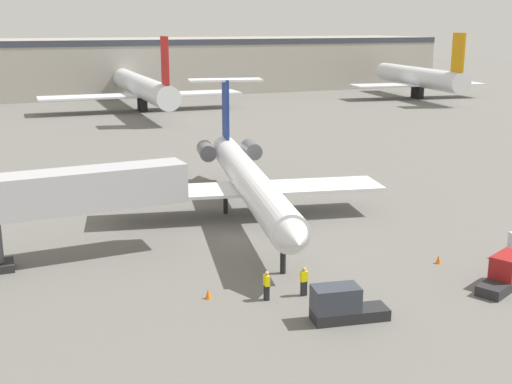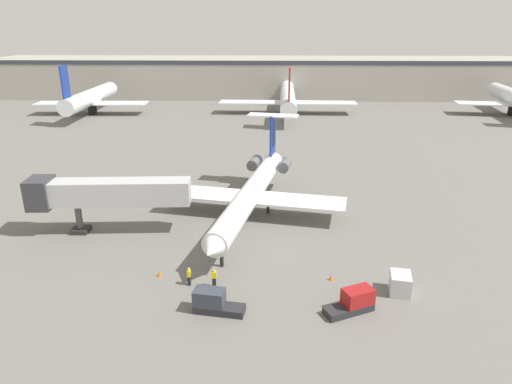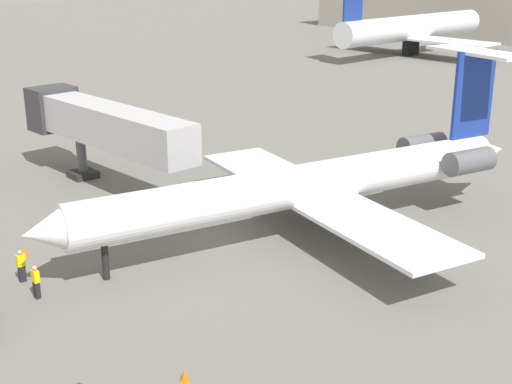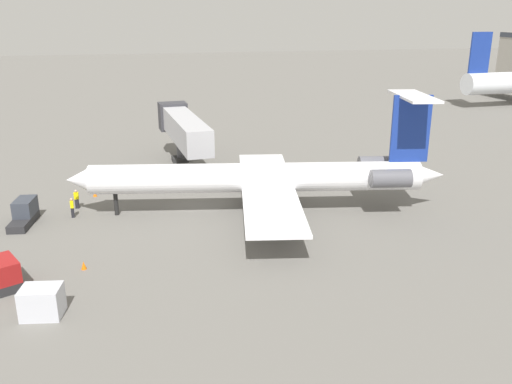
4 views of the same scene
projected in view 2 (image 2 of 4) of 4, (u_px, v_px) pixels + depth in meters
The scene contains 13 objects.
ground_plane at pixel (233, 235), 49.16m from camera, with size 400.00×400.00×0.10m, color #66635E.
regional_jet at pixel (253, 189), 53.46m from camera, with size 22.02×31.41×9.88m.
jet_bridge at pixel (100, 193), 48.43m from camera, with size 17.13×3.96×6.19m.
ground_crew_marshaller at pixel (214, 278), 39.15m from camera, with size 0.41×0.27×1.69m.
ground_crew_loader at pixel (189, 276), 39.41m from camera, with size 0.27×0.41×1.69m.
baggage_tug_lead at pixel (354, 302), 35.78m from camera, with size 4.22×2.97×1.90m.
baggage_tug_trailing at pixel (214, 302), 35.72m from camera, with size 4.17×2.01×1.90m.
cargo_container_uld at pixel (400, 284), 38.24m from camera, with size 2.03×2.44×1.75m.
traffic_cone_near at pixel (159, 273), 40.98m from camera, with size 0.36×0.36×0.55m.
traffic_cone_mid at pixel (331, 277), 40.37m from camera, with size 0.36×0.36×0.55m.
terminal_building at pixel (258, 77), 146.35m from camera, with size 168.50×25.43×11.68m.
parked_airliner_west_end at pixel (91, 98), 114.71m from camera, with size 27.91×33.14×13.23m.
parked_airliner_west_mid at pixel (288, 97), 115.76m from camera, with size 35.00×41.58×13.11m.
Camera 2 is at (3.74, -44.49, 21.22)m, focal length 31.99 mm.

